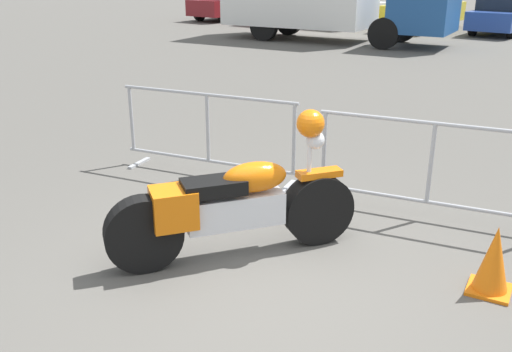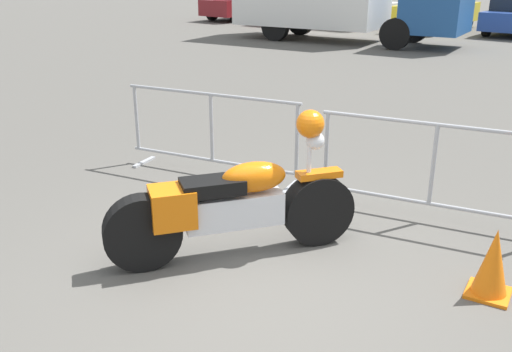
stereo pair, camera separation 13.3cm
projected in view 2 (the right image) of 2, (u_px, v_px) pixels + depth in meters
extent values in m
plane|color=#54514C|center=(263.00, 285.00, 4.81)|extent=(120.00, 120.00, 0.00)
cylinder|color=black|center=(318.00, 210.00, 5.44)|extent=(0.60, 0.64, 0.69)
cylinder|color=black|center=(142.00, 233.00, 4.98)|extent=(0.60, 0.64, 0.69)
cube|color=silver|center=(234.00, 210.00, 5.17)|extent=(0.80, 0.84, 0.30)
ellipsoid|color=orange|center=(254.00, 177.00, 5.12)|extent=(0.61, 0.63, 0.28)
cube|color=black|center=(212.00, 186.00, 5.03)|extent=(0.60, 0.61, 0.13)
cube|color=orange|center=(172.00, 207.00, 4.98)|extent=(0.51, 0.52, 0.34)
cube|color=orange|center=(319.00, 174.00, 5.32)|extent=(0.40, 0.42, 0.06)
cylinder|color=silver|center=(309.00, 161.00, 5.23)|extent=(0.06, 0.06, 0.48)
sphere|color=silver|center=(315.00, 140.00, 5.18)|extent=(0.17, 0.17, 0.17)
sphere|color=orange|center=(310.00, 124.00, 5.11)|extent=(0.26, 0.26, 0.26)
cylinder|color=#9EA0A5|center=(211.00, 94.00, 6.93)|extent=(2.38, 0.24, 0.04)
cylinder|color=#9EA0A5|center=(212.00, 160.00, 7.23)|extent=(2.38, 0.24, 0.04)
cylinder|color=#9EA0A5|center=(137.00, 118.00, 7.54)|extent=(0.05, 0.05, 0.85)
cylinder|color=#9EA0A5|center=(212.00, 128.00, 7.08)|extent=(0.05, 0.05, 0.85)
cylinder|color=#9EA0A5|center=(297.00, 140.00, 6.62)|extent=(0.05, 0.05, 0.85)
cube|color=#9EA0A5|center=(144.00, 162.00, 7.73)|extent=(0.10, 0.44, 0.03)
cube|color=#9EA0A5|center=(290.00, 187.00, 6.86)|extent=(0.10, 0.44, 0.03)
cylinder|color=#9EA0A5|center=(438.00, 125.00, 5.64)|extent=(2.38, 0.24, 0.04)
cylinder|color=#9EA0A5|center=(429.00, 204.00, 5.94)|extent=(2.38, 0.24, 0.04)
cylinder|color=#9EA0A5|center=(326.00, 150.00, 6.25)|extent=(0.05, 0.05, 0.85)
cylinder|color=#9EA0A5|center=(433.00, 165.00, 5.79)|extent=(0.05, 0.05, 0.85)
cube|color=#9EA0A5|center=(330.00, 202.00, 6.44)|extent=(0.10, 0.44, 0.03)
cube|color=#1E4C8C|center=(438.00, 1.00, 17.48)|extent=(1.82, 2.20, 1.90)
cylinder|color=black|center=(414.00, 28.00, 19.04)|extent=(0.96, 0.29, 0.96)
cylinder|color=black|center=(395.00, 34.00, 17.49)|extent=(0.96, 0.29, 0.96)
cylinder|color=black|center=(301.00, 22.00, 21.06)|extent=(0.96, 0.29, 0.96)
cylinder|color=black|center=(275.00, 26.00, 19.51)|extent=(0.96, 0.29, 0.96)
cube|color=maroon|center=(244.00, 6.00, 26.74)|extent=(2.38, 4.50, 0.70)
cylinder|color=black|center=(250.00, 10.00, 28.27)|extent=(0.32, 0.66, 0.64)
cylinder|color=black|center=(274.00, 11.00, 27.40)|extent=(0.32, 0.66, 0.64)
cylinder|color=black|center=(212.00, 13.00, 26.29)|extent=(0.32, 0.66, 0.64)
cylinder|color=black|center=(236.00, 15.00, 25.42)|extent=(0.32, 0.66, 0.64)
cube|color=#B21E19|center=(300.00, 9.00, 25.23)|extent=(2.40, 4.53, 0.70)
cylinder|color=black|center=(303.00, 12.00, 26.77)|extent=(0.32, 0.67, 0.64)
cylinder|color=black|center=(330.00, 14.00, 25.90)|extent=(0.32, 0.67, 0.64)
cylinder|color=black|center=(267.00, 17.00, 24.77)|extent=(0.32, 0.67, 0.64)
cylinder|color=black|center=(295.00, 19.00, 23.90)|extent=(0.32, 0.67, 0.64)
cube|color=white|center=(363.00, 12.00, 23.77)|extent=(2.27, 4.29, 0.66)
cylinder|color=black|center=(363.00, 16.00, 25.23)|extent=(0.30, 0.63, 0.61)
cylinder|color=black|center=(392.00, 18.00, 24.40)|extent=(0.30, 0.63, 0.61)
cylinder|color=black|center=(332.00, 20.00, 23.34)|extent=(0.30, 0.63, 0.61)
cylinder|color=black|center=(362.00, 23.00, 22.51)|extent=(0.30, 0.63, 0.61)
cube|color=yellow|center=(437.00, 14.00, 22.47)|extent=(2.51, 4.73, 0.73)
cylinder|color=black|center=(432.00, 18.00, 24.08)|extent=(0.33, 0.70, 0.67)
cylinder|color=black|center=(468.00, 20.00, 23.16)|extent=(0.33, 0.70, 0.67)
cylinder|color=black|center=(402.00, 23.00, 21.99)|extent=(0.33, 0.70, 0.67)
cylinder|color=black|center=(440.00, 26.00, 21.08)|extent=(0.33, 0.70, 0.67)
cylinder|color=black|center=(509.00, 23.00, 22.56)|extent=(0.29, 0.62, 0.59)
cylinder|color=black|center=(487.00, 28.00, 20.71)|extent=(0.29, 0.62, 0.59)
cylinder|color=#262838|center=(278.00, 26.00, 20.02)|extent=(0.31, 0.31, 0.85)
cylinder|color=#3F3F47|center=(278.00, 5.00, 19.76)|extent=(0.43, 0.43, 0.62)
cube|color=orange|center=(488.00, 293.00, 4.68)|extent=(0.34, 0.34, 0.03)
cone|color=orange|center=(493.00, 261.00, 4.58)|extent=(0.28, 0.28, 0.56)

